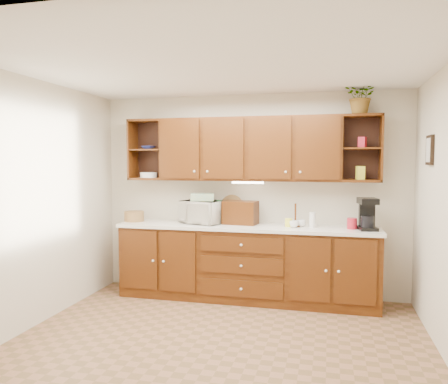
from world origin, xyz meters
The scene contains 25 objects.
floor centered at (0.00, 0.00, 0.00)m, with size 4.00×4.00×0.00m, color brown.
ceiling centered at (0.00, 0.00, 2.60)m, with size 4.00×4.00×0.00m, color white.
back_wall centered at (0.00, 1.75, 1.30)m, with size 4.00×4.00×0.00m, color beige.
left_wall centered at (-2.00, 0.00, 1.30)m, with size 3.50×3.50×0.00m, color beige.
base_cabinets centered at (0.00, 1.45, 0.45)m, with size 3.20×0.60×0.90m, color #321405.
countertop centered at (0.00, 1.44, 0.92)m, with size 3.24×0.64×0.04m, color silver.
upper_cabinets centered at (0.01, 1.59, 1.89)m, with size 3.20×0.33×0.80m.
undercabinet_light centered at (0.00, 1.53, 1.47)m, with size 0.40×0.05×0.03m, color white.
framed_picture centered at (1.98, 0.90, 1.85)m, with size 0.03×0.24×0.30m, color black.
wicker_basket centered at (-1.52, 1.45, 1.01)m, with size 0.26×0.26×0.13m, color brown.
microwave centered at (-0.59, 1.49, 1.09)m, with size 0.53×0.36×0.29m, color silver.
towel_stack centered at (-0.59, 1.49, 1.28)m, with size 0.29×0.22×0.09m, color #E1E16A.
wine_bottle centered at (-0.35, 1.47, 1.09)m, with size 0.07×0.07×0.31m, color black.
woven_tray centered at (-0.25, 1.69, 0.95)m, with size 0.36×0.36×0.02m, color brown.
bread_box centered at (-0.09, 1.53, 1.09)m, with size 0.42×0.26×0.29m, color #321405.
mug_tree centered at (0.60, 1.47, 0.98)m, with size 0.27×0.26×0.28m.
canister_red centered at (1.27, 1.45, 1.00)m, with size 0.12×0.12×0.13m, color #AE1929.
canister_white centered at (0.81, 1.47, 1.03)m, with size 0.07×0.07×0.18m, color white.
canister_yellow centered at (0.52, 1.45, 0.99)m, with size 0.09×0.09×0.10m, color yellow.
coffee_maker centered at (1.44, 1.42, 1.12)m, with size 0.24×0.29×0.37m.
bowl_stack centered at (-1.35, 1.55, 1.92)m, with size 0.17×0.17×0.04m, color navy.
plate_stack centered at (-1.36, 1.57, 1.56)m, with size 0.23×0.23×0.07m, color white.
pantry_box_yellow centered at (1.36, 1.55, 1.60)m, with size 0.09×0.07×0.16m, color yellow.
pantry_box_red centered at (1.37, 1.55, 1.96)m, with size 0.08×0.07×0.12m, color #AE1929.
potted_plant centered at (1.35, 1.53, 2.50)m, with size 0.38×0.33×0.42m, color #999999.
Camera 1 is at (1.00, -3.87, 1.73)m, focal length 35.00 mm.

